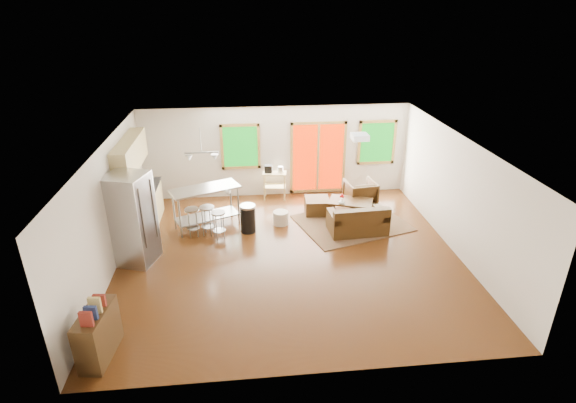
{
  "coord_description": "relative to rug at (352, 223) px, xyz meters",
  "views": [
    {
      "loc": [
        -0.94,
        -8.63,
        5.27
      ],
      "look_at": [
        0.0,
        0.3,
        1.2
      ],
      "focal_mm": 28.0,
      "sensor_mm": 36.0,
      "label": 1
    }
  ],
  "objects": [
    {
      "name": "coffee_table",
      "position": [
        0.06,
        0.43,
        0.37
      ],
      "size": [
        1.27,
        1.01,
        0.44
      ],
      "rotation": [
        0.0,
        0.0,
        -0.36
      ],
      "color": "#342210",
      "rests_on": "floor"
    },
    {
      "name": "ottoman",
      "position": [
        -0.79,
        0.69,
        0.2
      ],
      "size": [
        0.67,
        0.67,
        0.42
      ],
      "primitive_type": "cube",
      "rotation": [
        0.0,
        0.0,
        -0.06
      ],
      "color": "black",
      "rests_on": "floor"
    },
    {
      "name": "cup",
      "position": [
        -3.1,
        0.02,
        1.0
      ],
      "size": [
        0.16,
        0.14,
        0.13
      ],
      "primitive_type": "imported",
      "rotation": [
        0.0,
        0.0,
        0.28
      ],
      "color": "silver",
      "rests_on": "island"
    },
    {
      "name": "right_wall",
      "position": [
        2.0,
        -1.41,
        1.29
      ],
      "size": [
        0.02,
        7.0,
        2.6
      ],
      "primitive_type": "cube",
      "color": "beige",
      "rests_on": "ground"
    },
    {
      "name": "left_wall",
      "position": [
        -5.52,
        -1.41,
        1.29
      ],
      "size": [
        0.02,
        7.0,
        2.6
      ],
      "primitive_type": "cube",
      "color": "beige",
      "rests_on": "ground"
    },
    {
      "name": "vase",
      "position": [
        -0.22,
        0.3,
        0.49
      ],
      "size": [
        0.22,
        0.23,
        0.29
      ],
      "rotation": [
        0.0,
        0.0,
        -0.38
      ],
      "color": "silver",
      "rests_on": "coffee_table"
    },
    {
      "name": "island",
      "position": [
        -3.66,
        0.23,
        0.71
      ],
      "size": [
        1.78,
        1.25,
        1.05
      ],
      "rotation": [
        0.0,
        0.0,
        0.4
      ],
      "color": "#B7BABC",
      "rests_on": "floor"
    },
    {
      "name": "refrigerator",
      "position": [
        -5.1,
        -1.24,
        0.99
      ],
      "size": [
        1.01,
        0.99,
        2.01
      ],
      "rotation": [
        0.0,
        0.0,
        -0.31
      ],
      "color": "#B7BABC",
      "rests_on": "floor"
    },
    {
      "name": "ceiling_flush",
      "position": [
        -0.16,
        -0.81,
        2.52
      ],
      "size": [
        0.35,
        0.35,
        0.12
      ],
      "primitive_type": "cube",
      "color": "white",
      "rests_on": "ceiling"
    },
    {
      "name": "armchair",
      "position": [
        0.47,
        1.07,
        0.39
      ],
      "size": [
        0.86,
        0.82,
        0.8
      ],
      "primitive_type": "imported",
      "rotation": [
        0.0,
        0.0,
        3.27
      ],
      "color": "black",
      "rests_on": "floor"
    },
    {
      "name": "front_wall",
      "position": [
        -1.76,
        -4.92,
        1.29
      ],
      "size": [
        7.5,
        0.02,
        2.6
      ],
      "primitive_type": "cube",
      "color": "beige",
      "rests_on": "ground"
    },
    {
      "name": "window_right",
      "position": [
        1.14,
        2.05,
        1.49
      ],
      "size": [
        1.1,
        0.05,
        1.3
      ],
      "color": "#0A520F",
      "rests_on": "back_wall"
    },
    {
      "name": "back_wall",
      "position": [
        -1.76,
        2.1,
        1.29
      ],
      "size": [
        7.5,
        0.02,
        2.6
      ],
      "primitive_type": "cube",
      "color": "beige",
      "rests_on": "ground"
    },
    {
      "name": "bookshelf",
      "position": [
        -5.11,
        -4.15,
        0.43
      ],
      "size": [
        0.49,
        1.0,
        1.13
      ],
      "rotation": [
        0.0,
        0.0,
        -0.12
      ],
      "color": "#342210",
      "rests_on": "floor"
    },
    {
      "name": "loveseat",
      "position": [
        0.02,
        -0.5,
        0.28
      ],
      "size": [
        1.43,
        0.87,
        0.74
      ],
      "rotation": [
        0.0,
        0.0,
        0.06
      ],
      "color": "black",
      "rests_on": "floor"
    },
    {
      "name": "pendant_light",
      "position": [
        -3.66,
        0.09,
        1.88
      ],
      "size": [
        0.8,
        0.18,
        0.79
      ],
      "color": "gray",
      "rests_on": "ceiling"
    },
    {
      "name": "pouf",
      "position": [
        -1.82,
        0.17,
        0.16
      ],
      "size": [
        0.4,
        0.4,
        0.34
      ],
      "primitive_type": "cylinder",
      "rotation": [
        0.0,
        0.0,
        0.02
      ],
      "color": "#BEB6A3",
      "rests_on": "floor"
    },
    {
      "name": "french_doors",
      "position": [
        -0.56,
        2.05,
        1.09
      ],
      "size": [
        1.6,
        0.05,
        2.1
      ],
      "color": "#A91900",
      "rests_on": "back_wall"
    },
    {
      "name": "window_left",
      "position": [
        -2.76,
        2.05,
        1.49
      ],
      "size": [
        1.1,
        0.05,
        1.3
      ],
      "color": "#0A520F",
      "rests_on": "back_wall"
    },
    {
      "name": "kitchen_cart",
      "position": [
        -1.86,
        1.79,
        0.68
      ],
      "size": [
        0.71,
        0.51,
        1.01
      ],
      "rotation": [
        0.0,
        0.0,
        -0.13
      ],
      "color": "tan",
      "rests_on": "floor"
    },
    {
      "name": "bar_stool_a",
      "position": [
        -3.97,
        -0.24,
        0.52
      ],
      "size": [
        0.39,
        0.39,
        0.72
      ],
      "rotation": [
        0.0,
        0.0,
        0.17
      ],
      "color": "#B7BABC",
      "rests_on": "floor"
    },
    {
      "name": "rug",
      "position": [
        0.0,
        0.0,
        0.0
      ],
      "size": [
        3.07,
        2.68,
        0.03
      ],
      "primitive_type": "cube",
      "rotation": [
        0.0,
        0.0,
        0.3
      ],
      "color": "#3F5231",
      "rests_on": "floor"
    },
    {
      "name": "floor",
      "position": [
        -1.76,
        -1.41,
        -0.02
      ],
      "size": [
        7.5,
        7.0,
        0.02
      ],
      "primitive_type": "cube",
      "color": "#341A0A",
      "rests_on": "ground"
    },
    {
      "name": "cabinets",
      "position": [
        -5.25,
        0.29,
        0.91
      ],
      "size": [
        0.64,
        2.24,
        2.3
      ],
      "color": "tan",
      "rests_on": "floor"
    },
    {
      "name": "ceiling",
      "position": [
        -1.76,
        -1.41,
        2.6
      ],
      "size": [
        7.5,
        7.0,
        0.02
      ],
      "primitive_type": "cube",
      "color": "silver",
      "rests_on": "ground"
    },
    {
      "name": "bar_stool_b",
      "position": [
        -3.62,
        -0.21,
        0.54
      ],
      "size": [
        0.42,
        0.42,
        0.75
      ],
      "rotation": [
        0.0,
        0.0,
        -0.22
      ],
      "color": "#B7BABC",
      "rests_on": "floor"
    },
    {
      "name": "trash_can",
      "position": [
        -2.65,
        -0.15,
        0.34
      ],
      "size": [
        0.39,
        0.39,
        0.71
      ],
      "rotation": [
        0.0,
        0.0,
        0.03
      ],
      "color": "black",
      "rests_on": "floor"
    },
    {
      "name": "book",
      "position": [
        0.33,
        0.34,
        0.53
      ],
      "size": [
        0.21,
        0.12,
        0.29
      ],
      "primitive_type": "imported",
      "rotation": [
        0.0,
        0.0,
        -0.43
      ],
      "color": "maroon",
      "rests_on": "coffee_table"
    },
    {
      "name": "bar_stool_c",
      "position": [
        -3.35,
        -0.43,
        0.51
      ],
      "size": [
        0.42,
        0.42,
        0.7
      ],
      "rotation": [
        0.0,
        0.0,
        0.33
      ],
      "color": "#B7BABC",
      "rests_on": "floor"
    }
  ]
}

